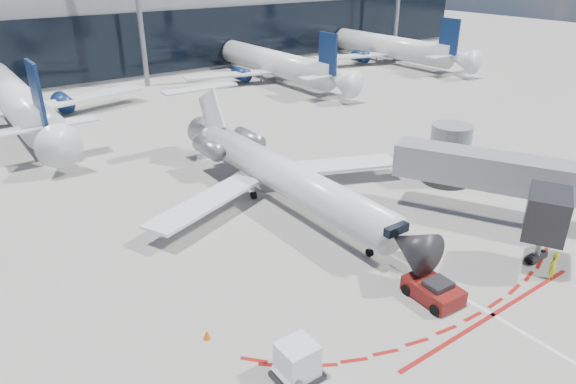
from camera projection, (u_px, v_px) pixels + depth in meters
ground at (345, 228)px, 35.05m from camera, size 260.00×260.00×0.00m
apron_centerline at (327, 217)px, 36.52m from camera, size 0.25×40.00×0.01m
apron_stop_bar at (493, 315)px, 26.57m from camera, size 14.00×0.25×0.01m
terminal_building at (69, 15)px, 79.38m from camera, size 150.00×24.15×24.00m
jet_bridge at (478, 169)px, 36.75m from camera, size 10.03×15.20×4.90m
regional_jet at (278, 172)px, 38.09m from camera, size 22.02×27.15×6.80m
pushback_tug at (433, 290)px, 27.59m from camera, size 2.23×4.90×1.26m
ramp_worker at (553, 266)px, 29.14m from camera, size 0.68×0.47×1.80m
uld_container at (297, 362)px, 22.21m from camera, size 1.99×1.69×1.86m
safety_cone_left at (207, 334)px, 24.82m from camera, size 0.38×0.38×0.53m
bg_airliner_1 at (8, 72)px, 55.26m from camera, size 34.14×36.15×11.05m
bg_airliner_2 at (269, 44)px, 75.09m from camera, size 31.67×33.53×10.25m
bg_airliner_3 at (383, 30)px, 88.17m from camera, size 32.43×34.34×10.49m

